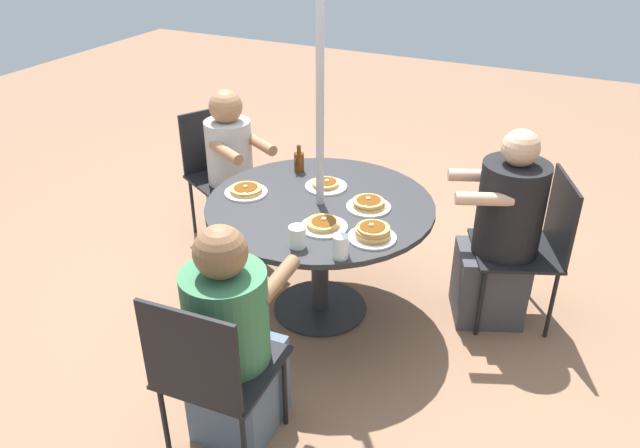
# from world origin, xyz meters

# --- Properties ---
(ground_plane) EXTENTS (12.00, 12.00, 0.00)m
(ground_plane) POSITION_xyz_m (0.00, 0.00, 0.00)
(ground_plane) COLOR #8C664C
(patio_table) EXTENTS (1.26, 1.26, 0.72)m
(patio_table) POSITION_xyz_m (0.00, 0.00, 0.61)
(patio_table) COLOR #28282B
(patio_table) RESTS_ON ground
(umbrella_pole) EXTENTS (0.04, 0.04, 2.35)m
(umbrella_pole) POSITION_xyz_m (0.00, 0.00, 1.18)
(umbrella_pole) COLOR #ADADB2
(umbrella_pole) RESTS_ON ground
(patio_chair_north) EXTENTS (0.62, 0.62, 0.89)m
(patio_chair_north) POSITION_xyz_m (-0.56, -1.05, 0.51)
(patio_chair_north) COLOR black
(patio_chair_north) RESTS_ON ground
(diner_north) EXTENTS (0.49, 0.56, 1.10)m
(diner_north) POSITION_xyz_m (-0.47, -0.89, 0.51)
(diner_north) COLOR beige
(diner_north) RESTS_ON ground
(patio_chair_east) EXTENTS (0.48, 0.48, 0.89)m
(patio_chair_east) POSITION_xyz_m (1.19, 0.08, 0.51)
(patio_chair_east) COLOR black
(patio_chair_east) RESTS_ON ground
(diner_east) EXTENTS (0.55, 0.38, 1.10)m
(diner_east) POSITION_xyz_m (1.01, 0.06, 0.50)
(diner_east) COLOR slate
(diner_east) RESTS_ON ground
(patio_chair_south) EXTENTS (0.60, 0.60, 0.89)m
(patio_chair_south) POSITION_xyz_m (-0.46, 1.09, 0.51)
(patio_chair_south) COLOR black
(patio_chair_south) RESTS_ON ground
(diner_south) EXTENTS (0.50, 0.56, 1.16)m
(diner_south) POSITION_xyz_m (-0.39, 0.93, 0.53)
(diner_south) COLOR #3D3D42
(diner_south) RESTS_ON ground
(pancake_plate_a) EXTENTS (0.24, 0.24, 0.08)m
(pancake_plate_a) POSITION_xyz_m (0.24, 0.40, 0.75)
(pancake_plate_a) COLOR white
(pancake_plate_a) RESTS_ON patio_table
(pancake_plate_b) EXTENTS (0.24, 0.24, 0.05)m
(pancake_plate_b) POSITION_xyz_m (-0.19, -0.06, 0.73)
(pancake_plate_b) COLOR white
(pancake_plate_b) RESTS_ON patio_table
(pancake_plate_c) EXTENTS (0.24, 0.24, 0.05)m
(pancake_plate_c) POSITION_xyz_m (0.08, -0.43, 0.73)
(pancake_plate_c) COLOR white
(pancake_plate_c) RESTS_ON patio_table
(pancake_plate_d) EXTENTS (0.24, 0.24, 0.05)m
(pancake_plate_d) POSITION_xyz_m (0.25, 0.14, 0.73)
(pancake_plate_d) COLOR white
(pancake_plate_d) RESTS_ON patio_table
(pancake_plate_e) EXTENTS (0.24, 0.24, 0.06)m
(pancake_plate_e) POSITION_xyz_m (-0.06, 0.26, 0.74)
(pancake_plate_e) COLOR white
(pancake_plate_e) RESTS_ON patio_table
(syrup_bottle) EXTENTS (0.08, 0.06, 0.17)m
(syrup_bottle) POSITION_xyz_m (-0.33, -0.30, 0.78)
(syrup_bottle) COLOR #602D0F
(syrup_bottle) RESTS_ON patio_table
(coffee_cup) EXTENTS (0.09, 0.09, 0.11)m
(coffee_cup) POSITION_xyz_m (0.46, 0.10, 0.77)
(coffee_cup) COLOR white
(coffee_cup) RESTS_ON patio_table
(drinking_glass_a) EXTENTS (0.08, 0.08, 0.12)m
(drinking_glass_a) POSITION_xyz_m (0.46, 0.33, 0.78)
(drinking_glass_a) COLOR silver
(drinking_glass_a) RESTS_ON patio_table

